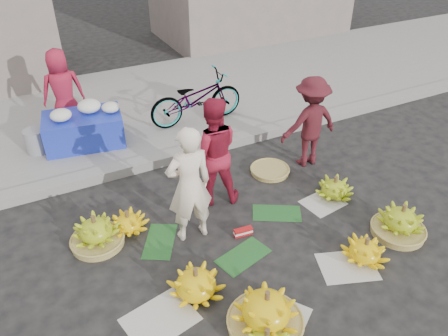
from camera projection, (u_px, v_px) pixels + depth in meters
name	position (u px, v px, depth m)	size (l,w,h in m)	color
ground	(242.00, 243.00, 5.42)	(80.00, 80.00, 0.00)	black
curb	(176.00, 155.00, 7.01)	(40.00, 0.25, 0.15)	gray
sidewalk	(136.00, 106.00, 8.58)	(40.00, 4.00, 0.12)	gray
newspaper_scatter	(278.00, 288.00, 4.82)	(3.20, 1.80, 0.00)	beige
banana_leaves	(228.00, 236.00, 5.53)	(2.00, 1.00, 0.00)	#1A4E1F
banana_bunch_0	(196.00, 283.00, 4.66)	(0.77, 0.77, 0.38)	yellow
banana_bunch_2	(266.00, 312.00, 4.29)	(0.76, 0.76, 0.50)	olive
banana_bunch_3	(365.00, 250.00, 5.12)	(0.59, 0.59, 0.33)	yellow
banana_bunch_4	(400.00, 222.00, 5.46)	(0.76, 0.76, 0.45)	olive
banana_bunch_5	(335.00, 188.00, 6.16)	(0.62, 0.62, 0.33)	#7FA117
banana_bunch_6	(96.00, 232.00, 5.31)	(0.74, 0.74, 0.44)	olive
banana_bunch_7	(128.00, 222.00, 5.55)	(0.53, 0.53, 0.31)	yellow
basket_spare	(270.00, 171.00, 6.72)	(0.58, 0.58, 0.07)	olive
incense_stack	(243.00, 232.00, 5.51)	(0.24, 0.08, 0.10)	#B61316
vendor_cream	(189.00, 185.00, 5.13)	(0.56, 0.37, 1.54)	white
vendor_red	(212.00, 152.00, 5.77)	(0.75, 0.58, 1.54)	#AC1A32
man_striped	(310.00, 122.00, 6.58)	(0.93, 0.53, 1.43)	maroon
flower_table	(84.00, 127.00, 7.09)	(1.33, 0.96, 0.71)	#1A2AAE
grey_bucket	(36.00, 141.00, 6.92)	(0.34, 0.34, 0.39)	gray
flower_vendor	(63.00, 91.00, 7.30)	(0.69, 0.45, 1.41)	#AC1A32
bicycle	(196.00, 98.00, 7.66)	(1.71, 0.60, 0.90)	gray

